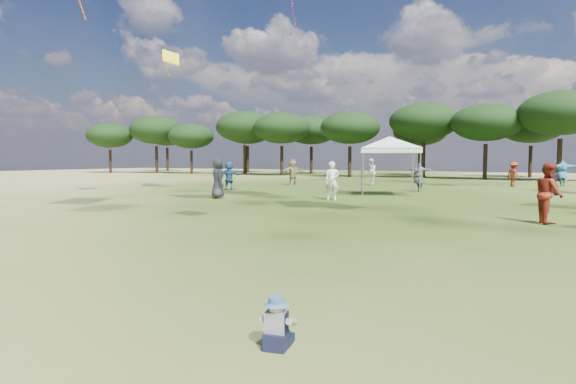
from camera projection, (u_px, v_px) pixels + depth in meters
tree_line at (549, 119)px, 43.28m from camera, size 108.78×17.63×7.77m
tent_left at (389, 139)px, 24.67m from camera, size 5.52×5.52×3.32m
toddler at (277, 325)px, 4.78m from camera, size 0.38×0.41×0.53m
festival_crowd at (444, 177)px, 26.47m from camera, size 27.79×22.96×1.93m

